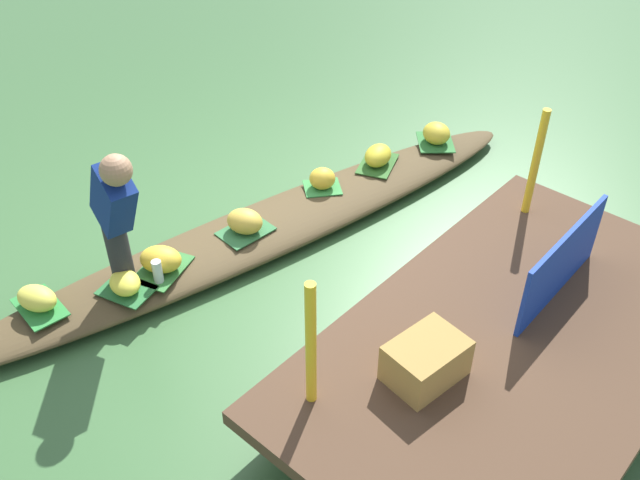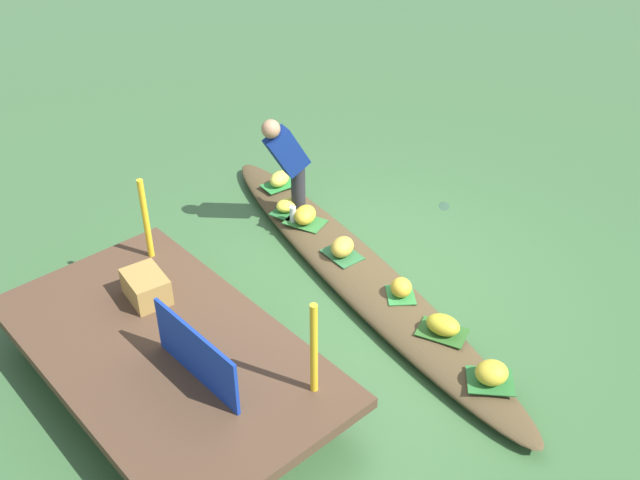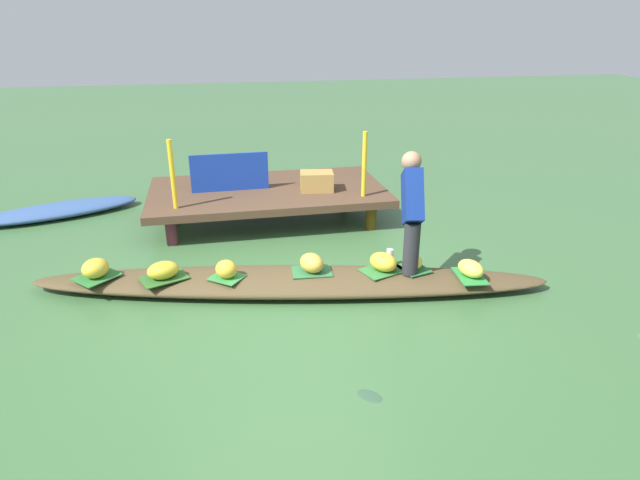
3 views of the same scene
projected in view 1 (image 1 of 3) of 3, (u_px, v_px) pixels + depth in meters
canal_water at (268, 238)px, 5.77m from camera, size 40.00×40.00×0.00m
dock_platform at (514, 341)px, 4.36m from camera, size 3.20×1.80×0.43m
vendor_boat at (267, 229)px, 5.71m from camera, size 5.31×1.74×0.19m
leaf_mat_0 at (127, 290)px, 4.99m from camera, size 0.36×0.43×0.01m
banana_bunch_0 at (125, 283)px, 4.94m from camera, size 0.27×0.31×0.14m
leaf_mat_1 at (40, 307)px, 4.85m from camera, size 0.30×0.44×0.01m
banana_bunch_1 at (37, 298)px, 4.80m from camera, size 0.28×0.34×0.17m
leaf_mat_2 at (246, 231)px, 5.52m from camera, size 0.43×0.32×0.01m
banana_bunch_2 at (245, 221)px, 5.47m from camera, size 0.31×0.35×0.19m
leaf_mat_3 at (322, 187)px, 6.01m from camera, size 0.41×0.40×0.01m
banana_bunch_3 at (322, 178)px, 5.95m from camera, size 0.30×0.30×0.19m
leaf_mat_4 at (435, 142)px, 6.60m from camera, size 0.50×0.50×0.01m
banana_bunch_4 at (436, 133)px, 6.55m from camera, size 0.36×0.37×0.19m
leaf_mat_5 at (162, 269)px, 5.16m from camera, size 0.51×0.42×0.01m
banana_bunch_5 at (161, 259)px, 5.11m from camera, size 0.36×0.38×0.19m
leaf_mat_6 at (377, 164)px, 6.31m from camera, size 0.51×0.43×0.01m
banana_bunch_6 at (378, 155)px, 6.25m from camera, size 0.36×0.30×0.17m
vendor_person at (115, 211)px, 4.59m from camera, size 0.28×0.54×1.19m
water_bottle at (158, 272)px, 5.00m from camera, size 0.07×0.07×0.19m
market_banner at (562, 263)px, 4.46m from camera, size 1.04×0.05×0.51m
railing_post_west at (536, 163)px, 5.08m from camera, size 0.06×0.06×0.85m
railing_post_east at (311, 345)px, 3.67m from camera, size 0.06×0.06×0.85m
produce_crate at (426, 360)px, 3.98m from camera, size 0.48×0.38×0.26m
drifting_plant_1 at (108, 174)px, 6.52m from camera, size 0.23×0.24×0.01m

